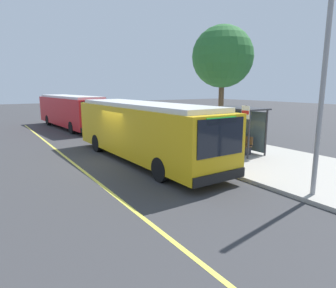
{
  "coord_description": "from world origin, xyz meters",
  "views": [
    {
      "loc": [
        14.0,
        -5.88,
        3.72
      ],
      "look_at": [
        3.11,
        1.05,
        1.23
      ],
      "focal_mm": 31.69,
      "sensor_mm": 36.0,
      "label": 1
    }
  ],
  "objects": [
    {
      "name": "ground_plane",
      "position": [
        0.0,
        0.0,
        0.0
      ],
      "size": [
        120.0,
        120.0,
        0.0
      ],
      "primitive_type": "plane",
      "color": "#38383A"
    },
    {
      "name": "route_sign_post",
      "position": [
        5.09,
        3.72,
        1.96
      ],
      "size": [
        0.44,
        0.08,
        2.8
      ],
      "color": "#333338",
      "rests_on": "sidewalk_curb"
    },
    {
      "name": "waiting_bench",
      "position": [
        2.58,
        6.05,
        0.63
      ],
      "size": [
        1.6,
        0.48,
        0.95
      ],
      "color": "brown",
      "rests_on": "sidewalk_curb"
    },
    {
      "name": "sidewalk_curb",
      "position": [
        0.0,
        6.0,
        0.07
      ],
      "size": [
        44.0,
        6.4,
        0.15
      ],
      "primitive_type": "cube",
      "color": "#A8A399",
      "rests_on": "ground_plane"
    },
    {
      "name": "utility_pole",
      "position": [
        8.58,
        3.37,
        3.35
      ],
      "size": [
        0.16,
        0.16,
        6.4
      ],
      "primitive_type": "cylinder",
      "color": "gray",
      "rests_on": "sidewalk_curb"
    },
    {
      "name": "bus_shelter",
      "position": [
        2.36,
        6.18,
        1.92
      ],
      "size": [
        2.9,
        1.6,
        2.48
      ],
      "color": "#333338",
      "rests_on": "sidewalk_curb"
    },
    {
      "name": "transit_bus_second",
      "position": [
        -13.6,
        1.19,
        1.62
      ],
      "size": [
        11.39,
        3.4,
        2.95
      ],
      "color": "red",
      "rests_on": "ground_plane"
    },
    {
      "name": "lane_stripe_center",
      "position": [
        0.0,
        -2.2,
        0.0
      ],
      "size": [
        36.0,
        0.14,
        0.01
      ],
      "primitive_type": "cube",
      "color": "#E0D64C",
      "rests_on": "ground_plane"
    },
    {
      "name": "street_tree_near_shelter",
      "position": [
        -1.37,
        8.23,
        5.68
      ],
      "size": [
        4.1,
        4.1,
        7.61
      ],
      "color": "brown",
      "rests_on": "sidewalk_curb"
    },
    {
      "name": "transit_bus_main",
      "position": [
        0.8,
        1.01,
        1.62
      ],
      "size": [
        11.31,
        2.92,
        2.95
      ],
      "color": "gold",
      "rests_on": "ground_plane"
    }
  ]
}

